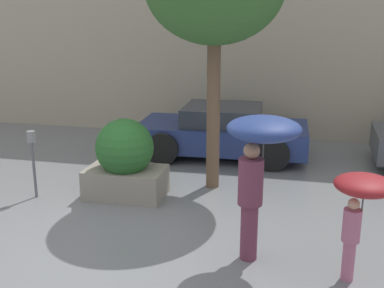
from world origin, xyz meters
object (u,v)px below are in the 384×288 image
planter_box (125,160)px  parking_meter (32,150)px  person_child (361,197)px  person_adult (260,150)px  parked_car_near (222,132)px

planter_box → parking_meter: planter_box is taller
person_child → planter_box: bearing=153.2°
parking_meter → person_adult: bearing=-18.1°
parked_car_near → parking_meter: (-2.86, -3.34, 0.32)m
planter_box → person_child: planter_box is taller
planter_box → parked_car_near: size_ratio=0.37×
parked_car_near → parking_meter: 4.41m
person_adult → parked_car_near: person_adult is taller
planter_box → person_child: bearing=-28.3°
parked_car_near → parking_meter: bearing=137.6°
planter_box → parked_car_near: 3.21m
person_adult → person_child: 1.36m
person_adult → person_child: (1.25, -0.30, -0.43)m
parked_car_near → parking_meter: parking_meter is taller
person_adult → parked_car_near: 4.95m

